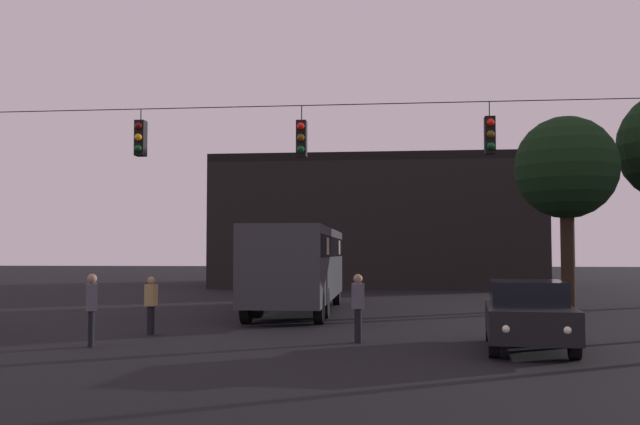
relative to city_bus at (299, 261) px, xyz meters
The scene contains 9 objects.
ground_plane 5.70m from the city_bus, 50.93° to the left, with size 168.00×168.00×0.00m, color black.
overhead_signal_span 8.44m from the city_bus, 65.28° to the right, with size 21.87×0.44×6.51m.
city_bus is the anchor object (origin of this frame).
car_near_right 11.45m from the city_bus, 55.46° to the right, with size 2.21×4.46×1.52m.
pedestrian_crossing_center 9.04m from the city_bus, 73.05° to the right, with size 0.33×0.41×1.64m.
pedestrian_crossing_right 8.07m from the city_bus, 111.19° to the right, with size 0.25×0.37×1.52m.
pedestrian_near_bus 10.63m from the city_bus, 108.76° to the right, with size 0.36×0.42×1.67m.
corner_building 23.45m from the city_bus, 84.62° to the left, with size 19.93×13.95×8.04m.
tree_left_silhouette 11.02m from the city_bus, 15.71° to the left, with size 3.96×3.96×7.43m.
Camera 1 is at (0.22, -5.93, 2.16)m, focal length 41.20 mm.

